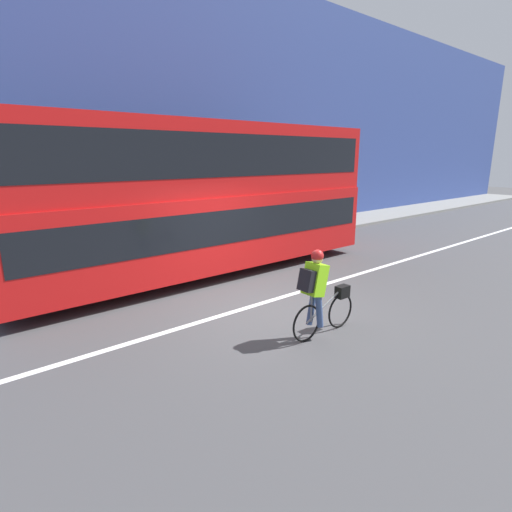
{
  "coord_description": "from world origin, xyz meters",
  "views": [
    {
      "loc": [
        -5.14,
        -5.85,
        3.08
      ],
      "look_at": [
        0.16,
        0.52,
        1.0
      ],
      "focal_mm": 28.0,
      "sensor_mm": 36.0,
      "label": 1
    }
  ],
  "objects": [
    {
      "name": "building_facade",
      "position": [
        0.0,
        7.34,
        4.81
      ],
      "size": [
        60.0,
        0.3,
        9.63
      ],
      "color": "#33478C",
      "rests_on": "ground_plane"
    },
    {
      "name": "sidewalk_curb",
      "position": [
        0.0,
        5.95,
        0.05
      ],
      "size": [
        60.0,
        2.48,
        0.11
      ],
      "color": "gray",
      "rests_on": "ground_plane"
    },
    {
      "name": "bus",
      "position": [
        0.48,
        3.08,
        2.14
      ],
      "size": [
        9.94,
        2.45,
        3.89
      ],
      "color": "black",
      "rests_on": "ground_plane"
    },
    {
      "name": "road_center_line",
      "position": [
        0.0,
        0.28,
        0.0
      ],
      "size": [
        50.0,
        0.14,
        0.01
      ],
      "primitive_type": "cube",
      "color": "silver",
      "rests_on": "ground_plane"
    },
    {
      "name": "ground_plane",
      "position": [
        0.0,
        0.0,
        0.0
      ],
      "size": [
        80.0,
        80.0,
        0.0
      ],
      "primitive_type": "plane",
      "color": "#424244"
    },
    {
      "name": "cyclist_on_bike",
      "position": [
        -0.19,
        -1.57,
        0.86
      ],
      "size": [
        1.55,
        0.32,
        1.58
      ],
      "color": "black",
      "rests_on": "ground_plane"
    }
  ]
}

